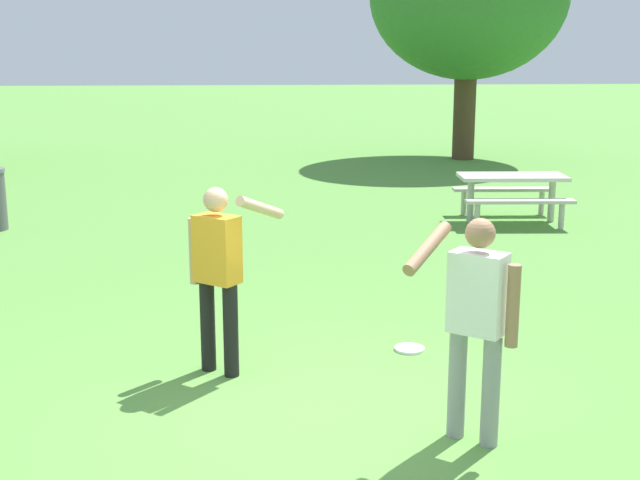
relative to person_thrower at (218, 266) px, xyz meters
The scene contains 5 objects.
ground_plane 1.53m from the person_thrower, 54.49° to the right, with size 120.00×120.00×0.00m, color #568E3D.
person_thrower is the anchor object (origin of this frame).
person_catcher 2.37m from the person_thrower, 38.71° to the right, with size 0.84×0.51×1.64m.
frisbee 2.03m from the person_thrower, 13.70° to the left, with size 0.28×0.28×0.03m, color white.
picnic_table_near 7.72m from the person_thrower, 54.66° to the left, with size 1.78×1.52×0.77m.
Camera 1 is at (-0.35, -6.09, 2.77)m, focal length 47.73 mm.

